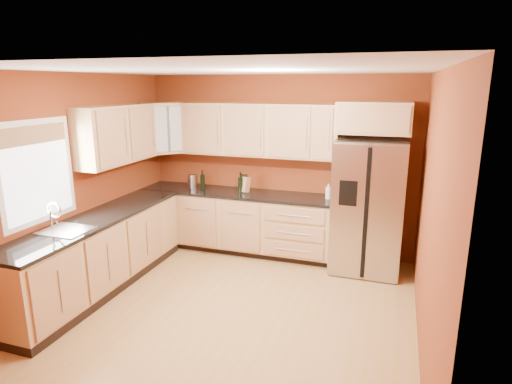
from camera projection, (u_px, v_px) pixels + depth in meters
floor at (229, 310)px, 4.81m from camera, size 4.00×4.00×0.00m
ceiling at (225, 70)px, 4.17m from camera, size 4.00×4.00×0.00m
wall_back at (278, 165)px, 6.33m from camera, size 4.00×0.04×2.60m
wall_front at (106, 277)px, 2.65m from camera, size 4.00×0.04×2.60m
wall_left at (72, 185)px, 5.10m from camera, size 0.04×4.00×2.60m
wall_right at (431, 216)px, 3.88m from camera, size 0.04×4.00×2.60m
base_cabinets_back at (237, 223)px, 6.44m from camera, size 2.90×0.60×0.88m
base_cabinets_left at (99, 255)px, 5.22m from camera, size 0.60×2.80×0.88m
countertop_back at (236, 193)px, 6.31m from camera, size 2.90×0.62×0.04m
countertop_left at (97, 219)px, 5.11m from camera, size 0.62×2.80×0.04m
upper_cabinets_back at (258, 130)px, 6.13m from camera, size 2.30×0.33×0.75m
upper_cabinets_left at (117, 134)px, 5.59m from camera, size 0.33×1.35×0.75m
corner_upper_cabinet at (165, 128)px, 6.41m from camera, size 0.67×0.67×0.75m
over_fridge_cabinet at (374, 118)px, 5.46m from camera, size 0.92×0.60×0.40m
refrigerator at (368, 206)px, 5.68m from camera, size 0.90×0.75×1.78m
window at (38, 172)px, 4.58m from camera, size 0.03×0.90×1.00m
sink_faucet at (65, 217)px, 4.61m from camera, size 0.50×0.42×0.30m
canister_left at (193, 181)px, 6.50m from camera, size 0.14×0.14×0.22m
canister_right at (192, 181)px, 6.54m from camera, size 0.14×0.14×0.20m
wine_bottle_a at (240, 182)px, 6.25m from camera, size 0.08×0.08×0.30m
wine_bottle_b at (203, 179)px, 6.45m from camera, size 0.09×0.09×0.30m
knife_block at (245, 184)px, 6.28m from camera, size 0.14×0.13×0.22m
soap_dispenser at (328, 191)px, 5.91m from camera, size 0.07×0.07×0.21m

